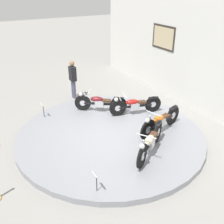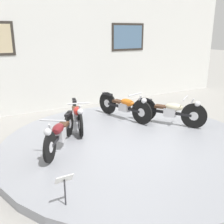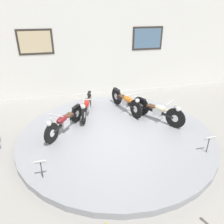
% 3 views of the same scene
% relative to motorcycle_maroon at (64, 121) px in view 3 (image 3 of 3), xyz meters
% --- Properties ---
extents(ground_plane, '(60.00, 60.00, 0.00)m').
position_rel_motorcycle_maroon_xyz_m(ground_plane, '(1.56, -0.40, -0.55)').
color(ground_plane, gray).
extents(display_platform, '(5.97, 5.97, 0.17)m').
position_rel_motorcycle_maroon_xyz_m(display_platform, '(1.56, -0.40, -0.46)').
color(display_platform, gray).
rests_on(display_platform, ground_plane).
extents(back_wall, '(14.00, 0.22, 4.40)m').
position_rel_motorcycle_maroon_xyz_m(back_wall, '(1.56, 3.61, 1.65)').
color(back_wall, silver).
rests_on(back_wall, ground_plane).
extents(motorcycle_maroon, '(1.20, 1.62, 0.78)m').
position_rel_motorcycle_maroon_xyz_m(motorcycle_maroon, '(0.00, 0.00, 0.00)').
color(motorcycle_maroon, black).
rests_on(motorcycle_maroon, display_platform).
extents(motorcycle_red, '(0.66, 1.91, 0.78)m').
position_rel_motorcycle_maroon_xyz_m(motorcycle_red, '(0.82, 1.01, 0.00)').
color(motorcycle_red, black).
rests_on(motorcycle_red, display_platform).
extents(motorcycle_orange, '(0.68, 1.96, 0.81)m').
position_rel_motorcycle_maroon_xyz_m(motorcycle_orange, '(2.29, 1.02, 0.03)').
color(motorcycle_orange, black).
rests_on(motorcycle_orange, display_platform).
extents(motorcycle_cream, '(1.19, 1.70, 0.81)m').
position_rel_motorcycle_maroon_xyz_m(motorcycle_cream, '(3.11, 0.00, 0.02)').
color(motorcycle_cream, black).
rests_on(motorcycle_cream, display_platform).
extents(info_placard_front_left, '(0.26, 0.11, 0.51)m').
position_rel_motorcycle_maroon_xyz_m(info_placard_front_left, '(-0.58, -1.94, -0.01)').
color(info_placard_front_left, '#333338').
rests_on(info_placard_front_left, display_platform).
extents(info_placard_front_centre, '(0.26, 0.11, 0.51)m').
position_rel_motorcycle_maroon_xyz_m(info_placard_front_centre, '(3.69, -1.94, -0.01)').
color(info_placard_front_centre, '#333338').
rests_on(info_placard_front_centre, display_platform).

